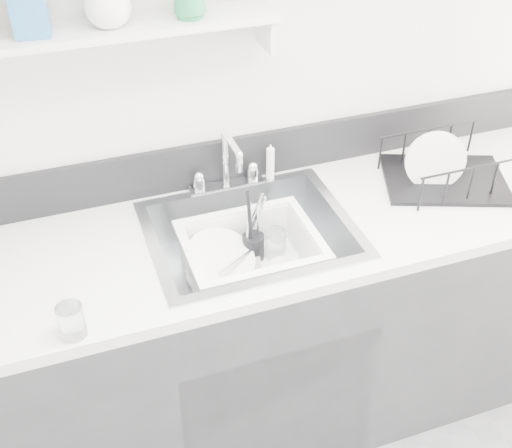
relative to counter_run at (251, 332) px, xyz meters
name	(u,v)px	position (x,y,z in m)	size (l,w,h in m)	color
room_shell	(428,134)	(0.00, -0.80, 1.22)	(3.50, 3.00, 2.60)	silver
counter_run	(251,332)	(0.00, 0.00, 0.00)	(3.20, 0.62, 0.92)	#2B2B2F
backsplash	(222,161)	(0.00, 0.30, 0.54)	(3.20, 0.02, 0.16)	black
sink	(251,252)	(0.00, 0.00, 0.37)	(0.64, 0.52, 0.20)	silver
faucet	(227,174)	(0.00, 0.25, 0.52)	(0.26, 0.18, 0.23)	silver
side_sprayer	(270,162)	(0.16, 0.25, 0.53)	(0.03, 0.03, 0.14)	white
wall_shelf	(99,34)	(-0.35, 0.23, 1.05)	(1.00, 0.16, 0.12)	silver
wash_tub	(251,258)	(-0.01, -0.03, 0.37)	(0.42, 0.34, 0.16)	white
plate_stack	(223,265)	(-0.09, 0.01, 0.34)	(0.28, 0.27, 0.11)	white
utensil_cup	(253,245)	(0.02, 0.04, 0.36)	(0.07, 0.07, 0.24)	black
ladle	(228,262)	(-0.07, 0.01, 0.34)	(0.25, 0.09, 0.07)	silver
tumbler_in_tub	(276,243)	(0.10, 0.03, 0.36)	(0.07, 0.07, 0.10)	white
tumbler_counter	(71,321)	(-0.57, -0.26, 0.51)	(0.07, 0.07, 0.09)	white
dish_rack	(448,163)	(0.72, 0.04, 0.53)	(0.41, 0.31, 0.14)	black
bowl_small	(283,270)	(0.09, -0.06, 0.32)	(0.10, 0.10, 0.03)	white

